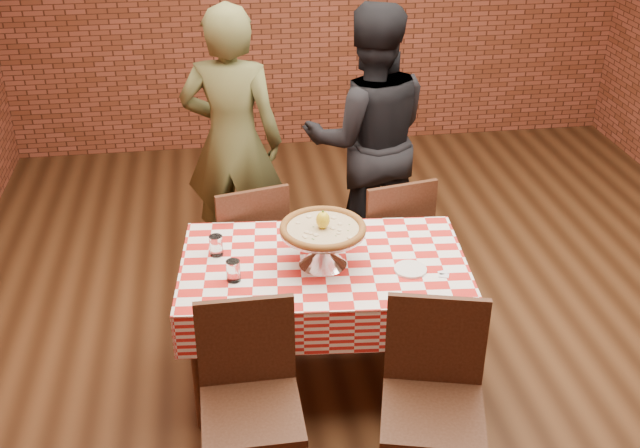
# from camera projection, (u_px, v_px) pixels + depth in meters

# --- Properties ---
(ground) EXTENTS (6.00, 6.00, 0.00)m
(ground) POSITION_uv_depth(u_px,v_px,m) (390.00, 330.00, 4.69)
(ground) COLOR black
(ground) RESTS_ON ground
(table) EXTENTS (1.53, 1.00, 0.75)m
(table) POSITION_uv_depth(u_px,v_px,m) (324.00, 322.00, 4.13)
(table) COLOR #412719
(table) RESTS_ON ground
(tablecloth) EXTENTS (1.57, 1.04, 0.25)m
(tablecloth) POSITION_uv_depth(u_px,v_px,m) (324.00, 282.00, 4.01)
(tablecloth) COLOR red
(tablecloth) RESTS_ON table
(pizza_stand) EXTENTS (0.46, 0.46, 0.20)m
(pizza_stand) POSITION_uv_depth(u_px,v_px,m) (323.00, 247.00, 3.88)
(pizza_stand) COLOR silver
(pizza_stand) RESTS_ON tablecloth
(pizza) EXTENTS (0.45, 0.45, 0.03)m
(pizza) POSITION_uv_depth(u_px,v_px,m) (323.00, 229.00, 3.83)
(pizza) COLOR #C3B186
(pizza) RESTS_ON pizza_stand
(lemon) EXTENTS (0.07, 0.07, 0.09)m
(lemon) POSITION_uv_depth(u_px,v_px,m) (323.00, 220.00, 3.81)
(lemon) COLOR yellow
(lemon) RESTS_ON pizza
(water_glass_left) EXTENTS (0.08, 0.08, 0.11)m
(water_glass_left) POSITION_uv_depth(u_px,v_px,m) (233.00, 271.00, 3.77)
(water_glass_left) COLOR white
(water_glass_left) RESTS_ON tablecloth
(water_glass_right) EXTENTS (0.08, 0.08, 0.11)m
(water_glass_right) POSITION_uv_depth(u_px,v_px,m) (216.00, 246.00, 3.98)
(water_glass_right) COLOR white
(water_glass_right) RESTS_ON tablecloth
(side_plate) EXTENTS (0.18, 0.18, 0.01)m
(side_plate) POSITION_uv_depth(u_px,v_px,m) (410.00, 269.00, 3.87)
(side_plate) COLOR white
(side_plate) RESTS_ON tablecloth
(sweetener_packet_a) EXTENTS (0.06, 0.04, 0.00)m
(sweetener_packet_a) POSITION_uv_depth(u_px,v_px,m) (443.00, 273.00, 3.85)
(sweetener_packet_a) COLOR white
(sweetener_packet_a) RESTS_ON tablecloth
(sweetener_packet_b) EXTENTS (0.06, 0.05, 0.00)m
(sweetener_packet_b) POSITION_uv_depth(u_px,v_px,m) (444.00, 276.00, 3.82)
(sweetener_packet_b) COLOR white
(sweetener_packet_b) RESTS_ON tablecloth
(condiment_caddy) EXTENTS (0.10, 0.08, 0.13)m
(condiment_caddy) POSITION_uv_depth(u_px,v_px,m) (335.00, 222.00, 4.18)
(condiment_caddy) COLOR silver
(condiment_caddy) RESTS_ON tablecloth
(chair_near_left) EXTENTS (0.45, 0.45, 0.93)m
(chair_near_left) POSITION_uv_depth(u_px,v_px,m) (252.00, 411.00, 3.40)
(chair_near_left) COLOR #412719
(chair_near_left) RESTS_ON ground
(chair_near_right) EXTENTS (0.55, 0.55, 0.94)m
(chair_near_right) POSITION_uv_depth(u_px,v_px,m) (433.00, 411.00, 3.40)
(chair_near_right) COLOR #412719
(chair_near_right) RESTS_ON ground
(chair_far_left) EXTENTS (0.52, 0.52, 0.91)m
(chair_far_left) POSITION_uv_depth(u_px,v_px,m) (246.00, 244.00, 4.70)
(chair_far_left) COLOR #412719
(chair_far_left) RESTS_ON ground
(chair_far_right) EXTENTS (0.51, 0.51, 0.92)m
(chair_far_right) POSITION_uv_depth(u_px,v_px,m) (386.00, 238.00, 4.76)
(chair_far_right) COLOR #412719
(chair_far_right) RESTS_ON ground
(diner_olive) EXTENTS (0.74, 0.57, 1.81)m
(diner_olive) POSITION_uv_depth(u_px,v_px,m) (233.00, 142.00, 4.96)
(diner_olive) COLOR #4B4C29
(diner_olive) RESTS_ON ground
(diner_black) EXTENTS (0.90, 0.72, 1.79)m
(diner_black) POSITION_uv_depth(u_px,v_px,m) (369.00, 139.00, 5.02)
(diner_black) COLOR black
(diner_black) RESTS_ON ground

